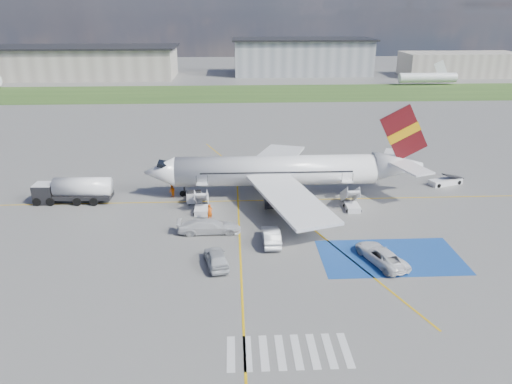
% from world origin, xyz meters
% --- Properties ---
extents(ground, '(400.00, 400.00, 0.00)m').
position_xyz_m(ground, '(0.00, 0.00, 0.00)').
color(ground, '#60605E').
rests_on(ground, ground).
extents(grass_strip, '(400.00, 30.00, 0.01)m').
position_xyz_m(grass_strip, '(0.00, 95.00, 0.01)').
color(grass_strip, '#2D4C1E').
rests_on(grass_strip, ground).
extents(taxiway_line_main, '(120.00, 0.20, 0.01)m').
position_xyz_m(taxiway_line_main, '(0.00, 12.00, 0.01)').
color(taxiway_line_main, gold).
rests_on(taxiway_line_main, ground).
extents(taxiway_line_cross, '(0.20, 60.00, 0.01)m').
position_xyz_m(taxiway_line_cross, '(-5.00, -10.00, 0.01)').
color(taxiway_line_cross, gold).
rests_on(taxiway_line_cross, ground).
extents(taxiway_line_diag, '(20.71, 56.45, 0.01)m').
position_xyz_m(taxiway_line_diag, '(0.00, 12.00, 0.01)').
color(taxiway_line_diag, gold).
rests_on(taxiway_line_diag, ground).
extents(staging_box, '(14.00, 8.00, 0.01)m').
position_xyz_m(staging_box, '(10.00, -4.00, 0.01)').
color(staging_box, navy).
rests_on(staging_box, ground).
extents(crosswalk, '(9.00, 4.00, 0.01)m').
position_xyz_m(crosswalk, '(-1.80, -18.00, 0.01)').
color(crosswalk, silver).
rests_on(crosswalk, ground).
extents(terminal_west, '(60.00, 22.00, 10.00)m').
position_xyz_m(terminal_west, '(-55.00, 130.00, 5.00)').
color(terminal_west, gray).
rests_on(terminal_west, ground).
extents(terminal_centre, '(48.00, 18.00, 12.00)m').
position_xyz_m(terminal_centre, '(20.00, 135.00, 6.00)').
color(terminal_centre, gray).
rests_on(terminal_centre, ground).
extents(terminal_east, '(40.00, 16.00, 8.00)m').
position_xyz_m(terminal_east, '(75.00, 128.00, 4.00)').
color(terminal_east, gray).
rests_on(terminal_east, ground).
extents(airliner, '(36.81, 32.95, 11.92)m').
position_xyz_m(airliner, '(1.51, 14.00, 3.39)').
color(airliner, silver).
rests_on(airliner, ground).
extents(airstairs_fwd, '(1.90, 5.20, 3.60)m').
position_xyz_m(airstairs_fwd, '(-9.50, 8.70, 0.62)').
color(airstairs_fwd, silver).
rests_on(airstairs_fwd, ground).
extents(airstairs_aft, '(1.90, 5.20, 3.60)m').
position_xyz_m(airstairs_aft, '(9.00, 8.70, 0.62)').
color(airstairs_aft, silver).
rests_on(airstairs_aft, ground).
extents(fuel_tanker, '(9.79, 3.11, 3.30)m').
position_xyz_m(fuel_tanker, '(-25.82, 12.61, 1.39)').
color(fuel_tanker, black).
rests_on(fuel_tanker, ground).
extents(gpu_cart, '(2.08, 1.50, 1.61)m').
position_xyz_m(gpu_cart, '(-10.56, 11.46, 0.72)').
color(gpu_cart, silver).
rests_on(gpu_cart, ground).
extents(belt_loader, '(5.27, 3.13, 1.52)m').
position_xyz_m(belt_loader, '(24.25, 16.84, 0.38)').
color(belt_loader, silver).
rests_on(belt_loader, ground).
extents(car_silver_a, '(2.90, 5.20, 1.67)m').
position_xyz_m(car_silver_a, '(-7.35, -4.87, 0.84)').
color(car_silver_a, '#B1B4B9').
rests_on(car_silver_a, ground).
extents(car_silver_b, '(1.82, 5.08, 1.67)m').
position_xyz_m(car_silver_b, '(-1.69, -0.33, 0.83)').
color(car_silver_b, silver).
rests_on(car_silver_b, ground).
extents(van_white_a, '(3.90, 5.67, 1.94)m').
position_xyz_m(van_white_a, '(8.74, -4.93, 0.97)').
color(van_white_a, white).
rests_on(van_white_a, ground).
extents(van_white_b, '(5.24, 2.18, 2.05)m').
position_xyz_m(van_white_b, '(-8.34, 2.62, 1.02)').
color(van_white_b, silver).
rests_on(van_white_b, ground).
extents(crew_fwd, '(0.86, 0.83, 1.98)m').
position_xyz_m(crew_fwd, '(-8.36, 6.07, 0.99)').
color(crew_fwd, '#ED580C').
rests_on(crew_fwd, ground).
extents(crew_nose, '(1.09, 1.10, 1.79)m').
position_xyz_m(crew_nose, '(-13.53, 13.53, 0.90)').
color(crew_nose, orange).
rests_on(crew_nose, ground).
extents(crew_aft, '(0.83, 1.21, 1.91)m').
position_xyz_m(crew_aft, '(4.28, 7.42, 0.96)').
color(crew_aft, '#DC5C0B').
rests_on(crew_aft, ground).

